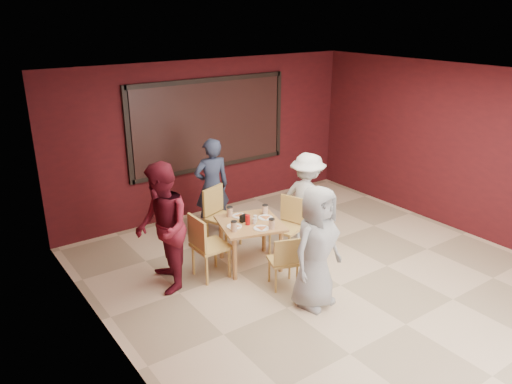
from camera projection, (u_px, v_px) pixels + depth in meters
floor at (341, 285)px, 6.93m from camera, size 7.00×7.00×0.00m
window_blinds at (211, 124)px, 9.00m from camera, size 3.00×0.02×1.50m
dining_table at (250, 227)px, 7.29m from camera, size 1.08×1.08×0.84m
chair_front at (285, 259)px, 6.72m from camera, size 0.48×0.48×0.77m
chair_back at (220, 213)px, 7.96m from camera, size 0.60×0.60×0.96m
chair_left at (206, 243)px, 6.95m from camera, size 0.47×0.47×0.95m
chair_right at (289, 223)px, 7.70m from camera, size 0.55×0.55×0.90m
diner_front at (316, 247)px, 6.24m from camera, size 0.87×0.65×1.62m
diner_back at (212, 187)px, 8.31m from camera, size 0.67×0.50×1.65m
diner_left at (162, 228)px, 6.59m from camera, size 0.88×1.02×1.78m
diner_right at (307, 200)px, 7.93m from camera, size 0.76×1.08×1.52m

